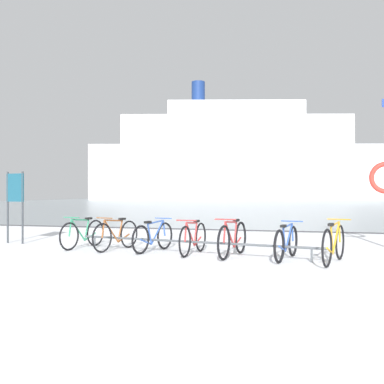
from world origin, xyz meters
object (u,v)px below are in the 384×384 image
Objects in this scene: bicycle_1 at (116,235)px; bicycle_2 at (153,237)px; bicycle_0 at (83,234)px; bicycle_3 at (193,238)px; info_sign at (15,195)px; bicycle_4 at (233,239)px; bicycle_5 at (286,243)px; ferry_ship at (239,160)px; bicycle_6 at (334,244)px.

bicycle_2 is at bearing -0.97° from bicycle_1.
bicycle_0 is 0.96× the size of bicycle_3.
info_sign is at bearing 171.10° from bicycle_2.
bicycle_1 is 2.85m from bicycle_4.
bicycle_5 is 0.87× the size of info_sign.
bicycle_5 reaches higher than bicycle_2.
bicycle_3 is 0.93× the size of bicycle_4.
bicycle_3 is (1.00, -0.21, 0.01)m from bicycle_2.
bicycle_0 is at bearing 172.25° from bicycle_4.
info_sign is (-2.24, 0.48, 0.94)m from bicycle_0.
bicycle_6 is at bearing -80.34° from ferry_ship.
bicycle_4 reaches higher than bicycle_5.
bicycle_0 is at bearing 172.57° from bicycle_3.
bicycle_6 reaches higher than bicycle_3.
bicycle_4 is at bearing -8.76° from bicycle_3.
bicycle_1 is at bearing 171.22° from bicycle_6.
bicycle_4 is at bearing -10.42° from bicycle_2.
bicycle_6 is 69.03m from ferry_ship.
bicycle_1 is at bearing -84.30° from ferry_ship.
info_sign is at bearing 167.90° from bicycle_0.
bicycle_2 is 1.93m from bicycle_4.
info_sign reaches higher than bicycle_4.
info_sign is at bearing 170.51° from bicycle_3.
info_sign is (-8.03, 1.38, 0.91)m from bicycle_6.
bicycle_0 is 4.93m from bicycle_5.
bicycle_3 is at bearing -6.68° from bicycle_1.
bicycle_5 is (3.94, -0.49, -0.01)m from bicycle_1.
bicycle_3 is 0.03× the size of ferry_ship.
bicycle_3 reaches higher than bicycle_5.
bicycle_2 is 0.92× the size of bicycle_6.
ferry_ship is at bearing 96.48° from bicycle_2.
bicycle_0 is 3.80m from bicycle_4.
bicycle_2 is 67.76m from ferry_ship.
bicycle_5 is 68.64m from ferry_ship.
bicycle_4 is 68.34m from ferry_ship.
bicycle_1 is (0.94, -0.15, 0.00)m from bicycle_0.
info_sign is at bearing -86.98° from ferry_ship.
bicycle_5 is at bearing -7.50° from bicycle_0.
bicycle_0 is 1.88m from bicycle_2.
info_sign is (-5.11, 0.85, 0.93)m from bicycle_3.
bicycle_3 reaches higher than bicycle_0.
ferry_ship reaches higher than bicycle_2.
bicycle_0 is 0.93× the size of bicycle_6.
bicycle_1 is at bearing -11.18° from info_sign.
bicycle_0 is 0.90× the size of bicycle_4.
bicycle_1 is 4.91m from bicycle_6.
bicycle_2 is 3.99m from bicycle_6.
info_sign is (-7.12, 1.12, 0.94)m from bicycle_5.
bicycle_1 reaches higher than bicycle_0.
bicycle_2 is 0.95× the size of bicycle_3.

